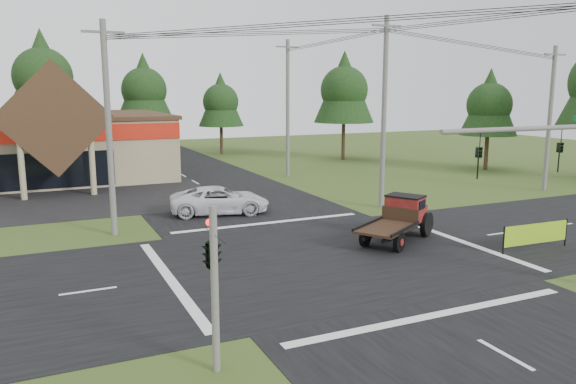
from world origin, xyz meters
TOP-DOWN VIEW (x-y plane):
  - ground at (0.00, 0.00)m, footprint 120.00×120.00m
  - road_ns at (0.00, 0.00)m, footprint 12.00×120.00m
  - road_ew at (0.00, 0.00)m, footprint 120.00×12.00m
  - traffic_signal_corner at (-7.50, -7.32)m, footprint 0.53×2.48m
  - utility_pole_nw at (-8.00, 8.00)m, footprint 2.00×0.30m
  - utility_pole_ne at (8.00, 8.00)m, footprint 2.00×0.30m
  - utility_pole_far at (22.00, 8.00)m, footprint 2.00×0.30m
  - utility_pole_n at (8.00, 22.00)m, footprint 2.00×0.30m
  - tree_row_c at (-10.00, 41.00)m, footprint 7.28×7.28m
  - tree_row_d at (0.00, 42.00)m, footprint 6.16×6.16m
  - tree_row_e at (8.00, 40.00)m, footprint 5.04×5.04m
  - tree_side_ne at (18.00, 30.00)m, footprint 6.16×6.16m
  - tree_side_e_near at (26.00, 18.00)m, footprint 5.04×5.04m
  - antique_flatbed_truck at (4.10, 0.97)m, footprint 5.46×4.35m
  - roadside_banner at (9.03, -2.87)m, footprint 3.82×0.25m
  - white_pickup at (-1.65, 10.48)m, footprint 6.21×3.86m

SIDE VIEW (x-z plane):
  - ground at x=0.00m, z-range 0.00..0.00m
  - road_ns at x=0.00m, z-range 0.00..0.02m
  - road_ew at x=0.00m, z-range 0.00..0.02m
  - roadside_banner at x=9.03m, z-range 0.00..1.30m
  - white_pickup at x=-1.65m, z-range 0.00..1.60m
  - antique_flatbed_truck at x=4.10m, z-range 0.00..2.16m
  - traffic_signal_corner at x=-7.50m, z-range 1.32..5.72m
  - utility_pole_far at x=22.00m, z-range 0.14..10.34m
  - utility_pole_nw at x=-8.00m, z-range 0.14..10.64m
  - utility_pole_n at x=8.00m, z-range 0.14..11.34m
  - utility_pole_ne at x=8.00m, z-range 0.14..11.64m
  - tree_row_e at x=8.00m, z-range 1.49..10.58m
  - tree_side_e_near at x=26.00m, z-range 1.49..10.58m
  - tree_row_d at x=0.00m, z-range 1.82..12.93m
  - tree_side_ne at x=18.00m, z-range 1.82..12.93m
  - tree_row_c at x=-10.00m, z-range 2.16..15.29m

